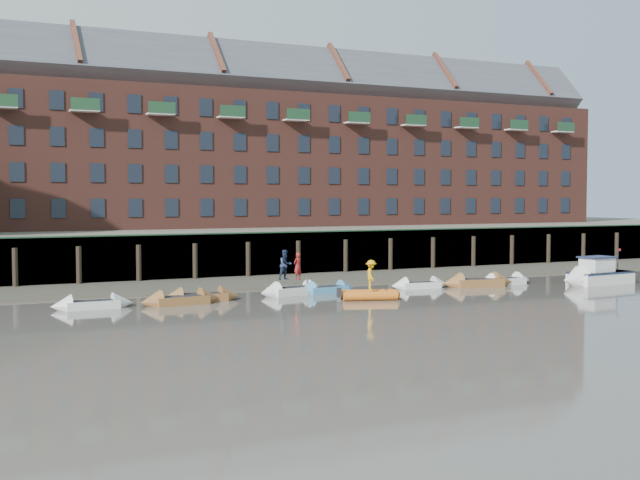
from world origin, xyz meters
TOP-DOWN VIEW (x-y plane):
  - ground at (0.00, 0.00)m, footprint 220.00×220.00m
  - foreshore at (0.00, 18.00)m, footprint 110.00×8.00m
  - mud_band at (0.00, 14.60)m, footprint 110.00×1.60m
  - river_wall at (-0.00, 22.38)m, footprint 110.00×1.23m
  - bank_terrace at (0.00, 36.00)m, footprint 110.00×28.00m
  - apartment_terrace at (-0.00, 36.99)m, footprint 80.60×15.56m
  - rowboat_0 at (-15.06, 9.84)m, footprint 4.29×1.31m
  - rowboat_1 at (-10.37, 9.46)m, footprint 4.64×1.67m
  - rowboat_2 at (-9.00, 10.26)m, footprint 4.52×1.46m
  - rowboat_3 at (-3.06, 10.94)m, footprint 4.71×2.15m
  - rowboat_4 at (-0.84, 10.83)m, footprint 4.10×1.51m
  - rowboat_5 at (5.73, 10.59)m, footprint 4.09×1.58m
  - rowboat_6 at (9.77, 9.85)m, footprint 5.17×2.20m
  - rowboat_7 at (12.15, 10.10)m, footprint 4.32×1.39m
  - rib_tender at (0.17, 6.99)m, footprint 3.51×2.45m
  - motor_launch at (17.14, 7.35)m, footprint 6.01×2.46m
  - person_rower_a at (-2.76, 10.89)m, footprint 0.70×0.60m
  - person_rower_b at (-3.45, 11.16)m, footprint 1.01×0.86m
  - person_rib_crew at (0.17, 6.99)m, footprint 1.03×1.27m

SIDE VIEW (x-z plane):
  - ground at x=0.00m, z-range 0.00..0.00m
  - foreshore at x=0.00m, z-range -0.25..0.25m
  - mud_band at x=0.00m, z-range -0.05..0.05m
  - rowboat_5 at x=5.73m, z-range -0.37..0.78m
  - rowboat_4 at x=-0.84m, z-range -0.38..0.79m
  - rowboat_0 at x=-15.06m, z-range -0.40..0.84m
  - rowboat_7 at x=12.15m, z-range -0.40..0.84m
  - rowboat_2 at x=-9.00m, z-range -0.42..0.88m
  - rowboat_3 at x=-3.06m, z-range -0.43..0.89m
  - rowboat_1 at x=-10.37m, z-range -0.43..0.89m
  - rowboat_6 at x=9.77m, z-range -0.47..0.98m
  - rib_tender at x=0.17m, z-range -0.04..0.55m
  - motor_launch at x=17.14m, z-range -0.59..1.82m
  - person_rib_crew at x=0.17m, z-range 0.55..2.28m
  - river_wall at x=0.00m, z-range -0.06..3.24m
  - bank_terrace at x=0.00m, z-range 0.00..3.20m
  - person_rower_a at x=-2.76m, z-range 0.89..2.53m
  - person_rower_b at x=-3.45m, z-range 0.89..2.71m
  - apartment_terrace at x=0.00m, z-range 2.34..23.31m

